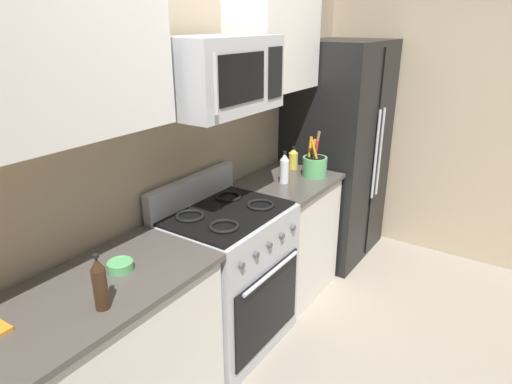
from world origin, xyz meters
name	(u,v)px	position (x,y,z in m)	size (l,w,h in m)	color
ground_plane	(318,379)	(0.00, 0.00, 0.00)	(16.00, 16.00, 0.00)	gray
wall_back	(177,141)	(0.00, 1.02, 1.30)	(8.00, 0.10, 2.60)	tan
counter_left	(98,376)	(-0.99, 0.65, 0.46)	(1.20, 0.59, 0.91)	silver
range_oven	(228,277)	(0.00, 0.66, 0.47)	(0.76, 0.63, 1.09)	#B2B5BA
counter_right	(287,235)	(0.74, 0.65, 0.46)	(0.70, 0.59, 0.91)	silver
refrigerator	(337,152)	(1.55, 0.64, 0.92)	(0.87, 0.70, 1.84)	black
wall_right	(436,107)	(2.08, 0.00, 1.30)	(0.10, 8.00, 2.60)	tan
microwave	(219,75)	(0.00, 0.68, 1.72)	(0.69, 0.44, 0.39)	#B2B5BA
upper_cabinets_left	(19,43)	(-0.99, 0.80, 1.91)	(1.19, 0.34, 0.74)	silver
upper_cabinets_right	(274,33)	(0.75, 0.80, 1.91)	(0.69, 0.34, 0.74)	silver
utensil_crock	(315,165)	(0.92, 0.54, 0.99)	(0.18, 0.18, 0.33)	#59AD66
bottle_soy	(100,284)	(-1.01, 0.50, 1.02)	(0.06, 0.06, 0.24)	#382314
bottle_oil	(293,159)	(0.98, 0.75, 0.99)	(0.07, 0.07, 0.18)	gold
bottle_vinegar	(284,168)	(0.66, 0.65, 1.02)	(0.06, 0.06, 0.23)	silver
prep_bowl	(120,265)	(-0.78, 0.67, 0.93)	(0.12, 0.12, 0.05)	#59AD66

